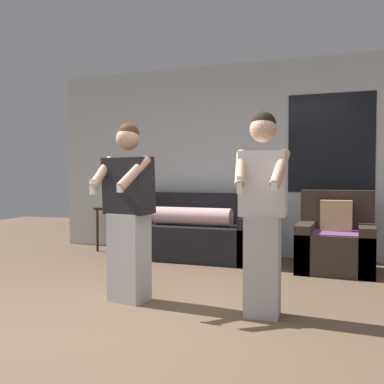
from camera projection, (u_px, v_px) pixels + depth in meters
name	position (u px, v px, depth m)	size (l,w,h in m)	color
ground_plane	(140.00, 331.00, 3.25)	(14.00, 14.00, 0.00)	brown
wall_back	(249.00, 159.00, 6.31)	(5.96, 0.07, 2.70)	silver
couch	(196.00, 234.00, 6.12)	(1.95, 0.88, 0.88)	black
armchair	(336.00, 243.00, 5.30)	(0.86, 0.83, 0.94)	#332823
side_table	(117.00, 213.00, 6.73)	(0.51, 0.50, 0.80)	#332319
person_left	(128.00, 213.00, 3.99)	(0.49, 0.51, 1.59)	#B2B2B7
person_right	(263.00, 212.00, 3.55)	(0.43, 0.47, 1.63)	#B2B2B7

